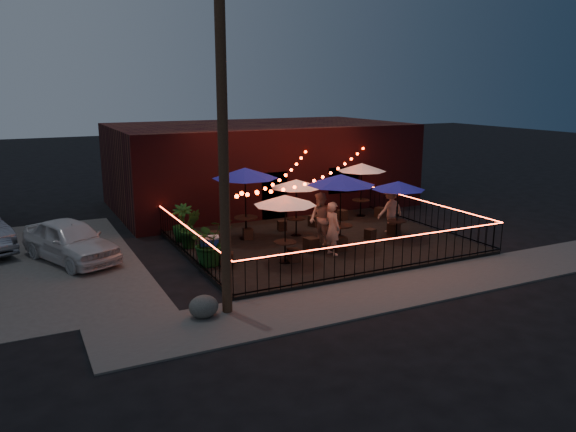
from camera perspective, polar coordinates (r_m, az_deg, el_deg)
name	(u,v)px	position (r m, az deg, el deg)	size (l,w,h in m)	color
ground	(349,259)	(19.47, 6.19, -4.35)	(110.00, 110.00, 0.00)	black
patio	(320,243)	(21.08, 3.28, -2.71)	(10.00, 8.00, 0.15)	black
sidewalk	(408,288)	(16.96, 12.14, -7.14)	(18.00, 2.50, 0.05)	#474542
brick_building	(259,164)	(28.16, -2.97, 5.28)	(14.00, 8.00, 4.00)	#380F11
utility_pole	(224,161)	(13.94, -6.56, 5.57)	(0.26, 0.26, 8.00)	#372216
fence_front	(384,256)	(17.70, 9.73, -4.00)	(10.00, 0.04, 1.04)	black
fence_left	(190,244)	(19.03, -9.92, -2.79)	(0.04, 8.00, 1.04)	black
fence_right	(426,214)	(23.75, 13.84, 0.19)	(0.04, 8.00, 1.04)	black
festoon_lights	(300,181)	(19.82, 1.26, 3.53)	(10.02, 8.72, 1.32)	red
cafe_table_0	(285,201)	(17.98, -0.30, 1.54)	(2.38, 2.38, 2.25)	black
cafe_table_1	(245,174)	(20.85, -4.38, 4.28)	(3.25, 3.25, 2.72)	black
cafe_table_2	(341,181)	(19.69, 5.40, 3.58)	(3.17, 3.17, 2.66)	black
cafe_table_3	(296,184)	(21.33, 0.85, 3.23)	(2.11, 2.11, 2.20)	black
cafe_table_4	(398,186)	(21.34, 11.15, 2.99)	(2.49, 2.49, 2.20)	black
cafe_table_5	(362,168)	(24.85, 7.51, 4.87)	(2.43, 2.43, 2.36)	black
bistro_chair_0	(228,259)	(18.26, -6.13, -4.35)	(0.35, 0.35, 0.42)	black
bistro_chair_1	(294,255)	(18.50, 0.59, -4.01)	(0.37, 0.37, 0.44)	black
bistro_chair_2	(214,237)	(20.79, -7.54, -2.18)	(0.38, 0.38, 0.45)	black
bistro_chair_3	(248,234)	(21.25, -4.10, -1.82)	(0.35, 0.35, 0.41)	black
bistro_chair_4	(311,245)	(19.58, 2.37, -2.95)	(0.42, 0.42, 0.50)	black
bistro_chair_5	(340,244)	(19.85, 5.31, -2.81)	(0.41, 0.41, 0.48)	black
bistro_chair_6	(282,226)	(22.47, -0.62, -0.97)	(0.34, 0.34, 0.40)	black
bistro_chair_7	(314,221)	(23.18, 2.66, -0.49)	(0.38, 0.38, 0.45)	black
bistro_chair_8	(370,234)	(21.38, 8.35, -1.84)	(0.34, 0.34, 0.40)	black
bistro_chair_9	(394,229)	(22.11, 10.69, -1.35)	(0.40, 0.40, 0.47)	black
bistro_chair_10	(342,215)	(24.36, 5.53, 0.11)	(0.36, 0.36, 0.43)	black
bistro_chair_11	(380,212)	(25.05, 9.34, 0.37)	(0.37, 0.37, 0.44)	black
patron_a	(333,228)	(19.16, 4.55, -1.26)	(0.67, 0.44, 1.85)	#D9B093
patron_b	(321,219)	(20.33, 3.33, -0.31)	(0.93, 0.72, 1.91)	beige
patron_c	(390,209)	(22.49, 10.36, 0.66)	(1.17, 0.67, 1.81)	tan
potted_shrub_a	(210,242)	(18.21, -7.89, -2.61)	(1.38, 1.20, 1.54)	#0E360D
potted_shrub_b	(190,228)	(20.29, -9.91, -1.25)	(0.77, 0.62, 1.40)	#0A340B
potted_shrub_c	(182,223)	(21.22, -10.68, -0.68)	(0.77, 0.77, 1.38)	#163C0C
cooler	(210,249)	(18.71, -7.96, -3.30)	(0.72, 0.60, 0.83)	#1D39AC
boulder	(204,307)	(14.62, -8.57, -9.09)	(0.83, 0.70, 0.65)	#40403C
car_white	(70,241)	(20.30, -21.24, -2.35)	(1.69, 4.20, 1.43)	silver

